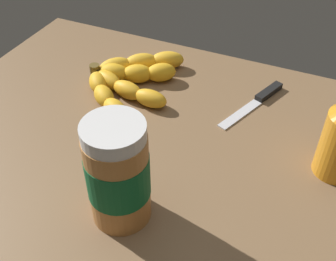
% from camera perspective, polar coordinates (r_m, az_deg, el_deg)
% --- Properties ---
extents(ground_plane, '(0.93, 0.67, 0.03)m').
position_cam_1_polar(ground_plane, '(0.70, 0.74, -4.34)').
color(ground_plane, brown).
extents(banana_bunch, '(0.18, 0.25, 0.04)m').
position_cam_1_polar(banana_bunch, '(0.83, -5.23, 7.11)').
color(banana_bunch, gold).
rests_on(banana_bunch, ground_plane).
extents(peanut_butter_jar, '(0.08, 0.08, 0.16)m').
position_cam_1_polar(peanut_butter_jar, '(0.55, -6.82, -5.85)').
color(peanut_butter_jar, '#B27238').
rests_on(peanut_butter_jar, ground_plane).
extents(butter_knife, '(0.08, 0.17, 0.01)m').
position_cam_1_polar(butter_knife, '(0.81, 12.01, 3.98)').
color(butter_knife, silver).
rests_on(butter_knife, ground_plane).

